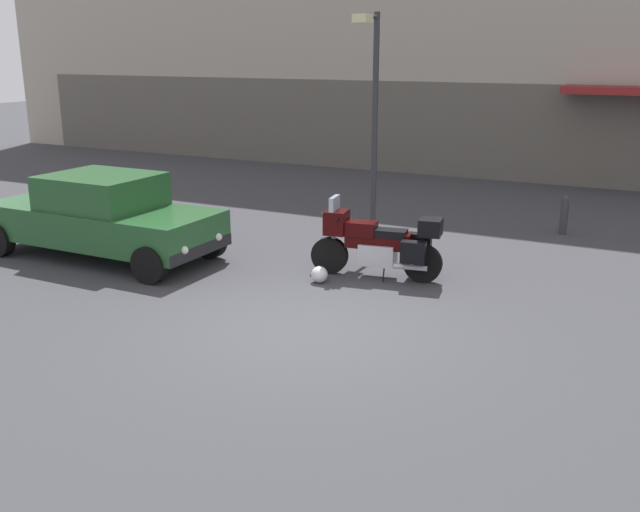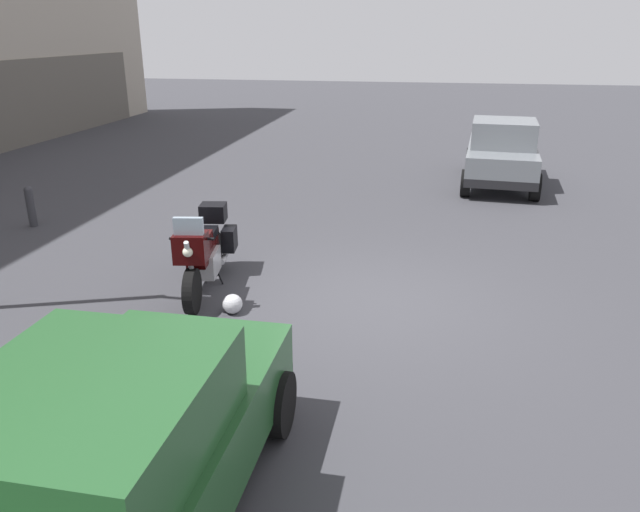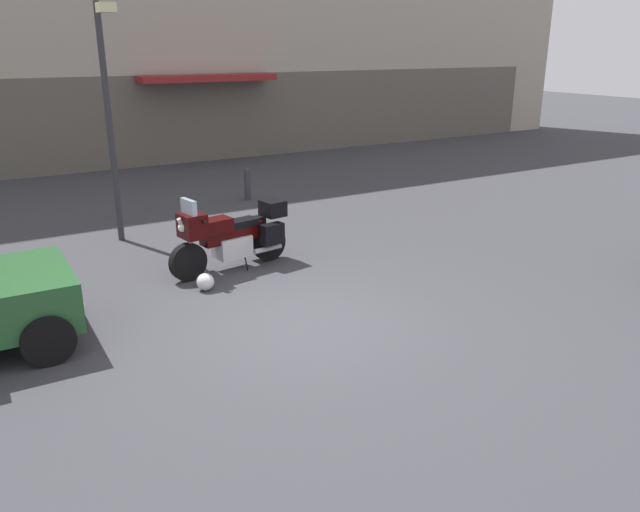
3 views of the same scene
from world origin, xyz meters
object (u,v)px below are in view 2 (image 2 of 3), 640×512
bollard_curbside (30,205)px  car_sedan_far (94,479)px  motorcycle (204,250)px  helmet (232,304)px  car_hatchback_near (502,153)px

bollard_curbside → car_sedan_far: bearing=-142.5°
motorcycle → car_sedan_far: car_sedan_far is taller
helmet → car_sedan_far: size_ratio=0.06×
motorcycle → car_hatchback_near: (7.70, -4.98, 0.19)m
car_hatchback_near → car_sedan_far: bearing=167.6°
car_hatchback_near → bollard_curbside: (-5.36, 9.51, -0.37)m
motorcycle → helmet: bearing=32.6°
motorcycle → car_sedan_far: 5.16m
car_sedan_far → bollard_curbside: car_sedan_far is taller
car_sedan_far → bollard_curbside: bearing=38.0°
bollard_curbside → car_hatchback_near: bearing=-60.6°
car_hatchback_near → bollard_curbside: size_ratio=4.79×
car_sedan_far → bollard_curbside: (7.37, 5.65, -0.34)m
car_sedan_far → bollard_curbside: 9.29m
helmet → bollard_curbside: 6.08m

